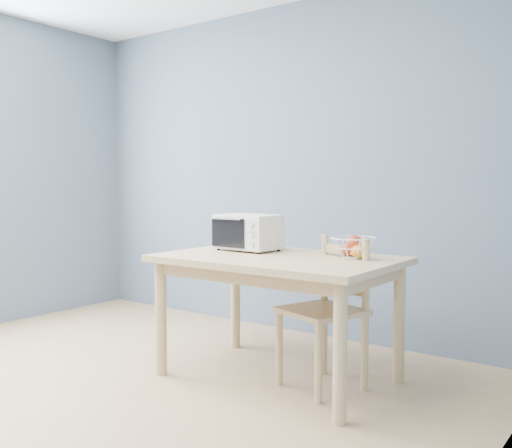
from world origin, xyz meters
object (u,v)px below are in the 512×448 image
Objects in this scene: fruit_basket at (354,247)px; dining_table at (278,273)px; toaster_oven at (246,231)px; dining_chair at (327,314)px.

dining_table is at bearing -156.28° from fruit_basket.
dining_table is 0.48m from fruit_basket.
toaster_oven reaches higher than dining_table.
dining_table is 0.42m from toaster_oven.
dining_table is 0.38m from dining_chair.
fruit_basket is at bearing 23.72° from dining_table.
fruit_basket reaches higher than dining_chair.
fruit_basket is at bearing 67.38° from dining_chair.
toaster_oven is 0.78m from dining_chair.
toaster_oven is (-0.34, 0.13, 0.22)m from dining_table.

